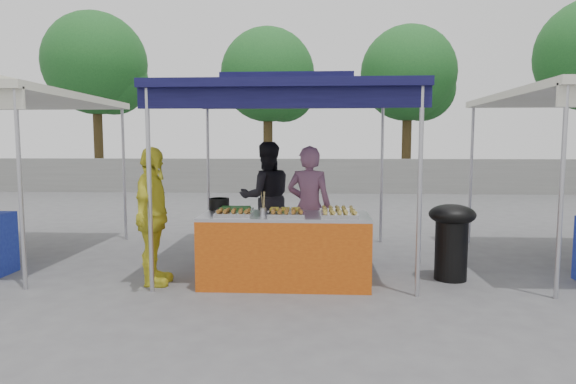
# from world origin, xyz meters

# --- Properties ---
(ground_plane) EXTENTS (80.00, 80.00, 0.00)m
(ground_plane) POSITION_xyz_m (0.00, 0.00, 0.00)
(ground_plane) COLOR #575659
(back_wall) EXTENTS (40.00, 0.25, 1.20)m
(back_wall) POSITION_xyz_m (0.00, 11.00, 0.60)
(back_wall) COLOR gray
(back_wall) RESTS_ON ground_plane
(main_canopy) EXTENTS (3.20, 3.20, 2.57)m
(main_canopy) POSITION_xyz_m (0.00, 0.97, 2.37)
(main_canopy) COLOR #B5B4BB
(main_canopy) RESTS_ON ground_plane
(tree_0) EXTENTS (4.03, 4.03, 6.93)m
(tree_0) POSITION_xyz_m (-8.24, 13.33, 4.74)
(tree_0) COLOR #3E3018
(tree_0) RESTS_ON ground_plane
(tree_1) EXTENTS (3.60, 3.56, 6.12)m
(tree_1) POSITION_xyz_m (-1.31, 12.85, 4.19)
(tree_1) COLOR #3E3018
(tree_1) RESTS_ON ground_plane
(tree_2) EXTENTS (3.65, 3.62, 6.22)m
(tree_2) POSITION_xyz_m (4.05, 13.21, 4.25)
(tree_2) COLOR #3E3018
(tree_2) RESTS_ON ground_plane
(vendor_table) EXTENTS (2.00, 0.80, 0.85)m
(vendor_table) POSITION_xyz_m (0.00, -0.10, 0.43)
(vendor_table) COLOR #BA4B10
(vendor_table) RESTS_ON ground_plane
(food_tray_fl) EXTENTS (0.42, 0.30, 0.07)m
(food_tray_fl) POSITION_xyz_m (-0.58, -0.32, 0.88)
(food_tray_fl) COLOR silver
(food_tray_fl) RESTS_ON vendor_table
(food_tray_fm) EXTENTS (0.42, 0.30, 0.07)m
(food_tray_fm) POSITION_xyz_m (0.04, -0.33, 0.88)
(food_tray_fm) COLOR silver
(food_tray_fm) RESTS_ON vendor_table
(food_tray_fr) EXTENTS (0.42, 0.30, 0.07)m
(food_tray_fr) POSITION_xyz_m (0.64, -0.34, 0.88)
(food_tray_fr) COLOR silver
(food_tray_fr) RESTS_ON vendor_table
(food_tray_bl) EXTENTS (0.42, 0.30, 0.07)m
(food_tray_bl) POSITION_xyz_m (-0.61, -0.02, 0.88)
(food_tray_bl) COLOR silver
(food_tray_bl) RESTS_ON vendor_table
(food_tray_bm) EXTENTS (0.42, 0.30, 0.07)m
(food_tray_bm) POSITION_xyz_m (-0.00, -0.02, 0.88)
(food_tray_bm) COLOR silver
(food_tray_bm) RESTS_ON vendor_table
(food_tray_br) EXTENTS (0.42, 0.30, 0.07)m
(food_tray_br) POSITION_xyz_m (0.63, -0.02, 0.88)
(food_tray_br) COLOR silver
(food_tray_br) RESTS_ON vendor_table
(cooking_pot) EXTENTS (0.26, 0.26, 0.15)m
(cooking_pot) POSITION_xyz_m (-0.86, 0.26, 0.92)
(cooking_pot) COLOR black
(cooking_pot) RESTS_ON vendor_table
(skewer_cup) EXTENTS (0.08, 0.08, 0.10)m
(skewer_cup) POSITION_xyz_m (-0.24, -0.28, 0.90)
(skewer_cup) COLOR #B5B4BB
(skewer_cup) RESTS_ON vendor_table
(wok_burner) EXTENTS (0.57, 0.57, 0.96)m
(wok_burner) POSITION_xyz_m (2.06, 0.20, 0.57)
(wok_burner) COLOR black
(wok_burner) RESTS_ON ground_plane
(crate_left) EXTENTS (0.47, 0.33, 0.28)m
(crate_left) POSITION_xyz_m (-0.39, 0.66, 0.14)
(crate_left) COLOR #13229C
(crate_left) RESTS_ON ground_plane
(crate_right) EXTENTS (0.52, 0.37, 0.31)m
(crate_right) POSITION_xyz_m (0.39, 0.69, 0.16)
(crate_right) COLOR #13229C
(crate_right) RESTS_ON ground_plane
(crate_stacked) EXTENTS (0.51, 0.36, 0.31)m
(crate_stacked) POSITION_xyz_m (0.39, 0.69, 0.47)
(crate_stacked) COLOR #13229C
(crate_stacked) RESTS_ON crate_right
(vendor_woman) EXTENTS (0.67, 0.51, 1.67)m
(vendor_woman) POSITION_xyz_m (0.28, 0.70, 0.83)
(vendor_woman) COLOR #845473
(vendor_woman) RESTS_ON ground_plane
(helper_man) EXTENTS (0.99, 0.86, 1.73)m
(helper_man) POSITION_xyz_m (-0.40, 1.63, 0.86)
(helper_man) COLOR black
(helper_man) RESTS_ON ground_plane
(customer_person) EXTENTS (0.45, 0.99, 1.66)m
(customer_person) POSITION_xyz_m (-1.58, -0.20, 0.83)
(customer_person) COLOR yellow
(customer_person) RESTS_ON ground_plane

